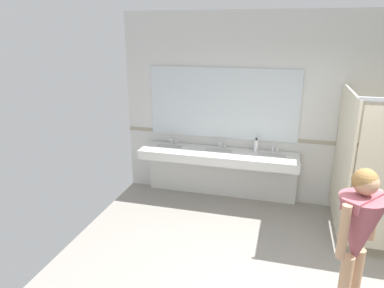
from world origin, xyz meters
TOP-DOWN VIEW (x-y plane):
  - wall_back at (0.00, 2.58)m, footprint 5.93×0.12m
  - wall_back_tile_band at (0.00, 2.52)m, footprint 5.93×0.01m
  - vanity_counter at (-1.33, 2.30)m, footprint 2.50×0.58m
  - mirror_panel at (-1.33, 2.51)m, footprint 2.40×0.02m
  - person_standing at (0.36, 0.03)m, footprint 0.56×0.56m
  - soap_dispenser at (-0.75, 2.39)m, footprint 0.07×0.07m

SIDE VIEW (x-z plane):
  - vanity_counter at x=-1.33m, z-range 0.15..1.12m
  - soap_dispenser at x=-0.75m, z-range 0.85..1.07m
  - person_standing at x=0.36m, z-range 0.20..1.79m
  - wall_back_tile_band at x=0.00m, z-range 1.02..1.08m
  - wall_back at x=0.00m, z-range 0.00..2.98m
  - mirror_panel at x=-1.33m, z-range 1.01..2.14m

